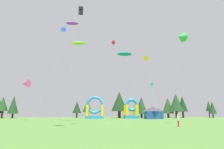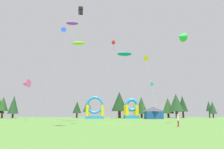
{
  "view_description": "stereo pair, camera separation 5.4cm",
  "coord_description": "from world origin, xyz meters",
  "px_view_note": "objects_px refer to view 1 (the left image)",
  "views": [
    {
      "loc": [
        -3.01,
        -38.55,
        1.88
      ],
      "look_at": [
        0.0,
        7.21,
        10.63
      ],
      "focal_mm": 32.46,
      "sensor_mm": 36.0,
      "label": 1
    },
    {
      "loc": [
        -2.96,
        -38.55,
        1.88
      ],
      "look_at": [
        0.0,
        7.21,
        10.63
      ],
      "focal_mm": 32.46,
      "sensor_mm": 36.0,
      "label": 2
    }
  ],
  "objects_px": {
    "kite_green_delta": "(181,37)",
    "inflatable_red_slide": "(131,111)",
    "kite_teal_parafoil": "(125,54)",
    "kite_blue_delta": "(64,31)",
    "kite_black_box": "(81,11)",
    "kite_purple_parafoil": "(72,23)",
    "festival_tent": "(153,113)",
    "inflatable_yellow_castle": "(95,110)",
    "kite_cyan_diamond": "(152,85)",
    "kite_yellow_diamond": "(146,59)",
    "kite_red_diamond": "(114,43)",
    "kite_pink_delta": "(25,83)",
    "kite_lime_parafoil": "(79,43)",
    "person_left_edge": "(178,119)"
  },
  "relations": [
    {
      "from": "kite_purple_parafoil",
      "to": "kite_red_diamond",
      "type": "bearing_deg",
      "value": 48.09
    },
    {
      "from": "inflatable_yellow_castle",
      "to": "festival_tent",
      "type": "xyz_separation_m",
      "value": [
        19.24,
        -4.02,
        -0.89
      ]
    },
    {
      "from": "kite_black_box",
      "to": "kite_blue_delta",
      "type": "distance_m",
      "value": 24.75
    },
    {
      "from": "kite_blue_delta",
      "to": "festival_tent",
      "type": "xyz_separation_m",
      "value": [
        28.09,
        11.79,
        -22.78
      ]
    },
    {
      "from": "kite_blue_delta",
      "to": "kite_cyan_diamond",
      "type": "bearing_deg",
      "value": -5.98
    },
    {
      "from": "kite_purple_parafoil",
      "to": "inflatable_red_slide",
      "type": "xyz_separation_m",
      "value": [
        18.08,
        27.48,
        -19.99
      ]
    },
    {
      "from": "kite_pink_delta",
      "to": "person_left_edge",
      "type": "xyz_separation_m",
      "value": [
        30.48,
        -26.21,
        -8.52
      ]
    },
    {
      "from": "kite_green_delta",
      "to": "kite_yellow_diamond",
      "type": "relative_size",
      "value": 0.98
    },
    {
      "from": "kite_cyan_diamond",
      "to": "kite_purple_parafoil",
      "type": "distance_m",
      "value": 25.46
    },
    {
      "from": "kite_cyan_diamond",
      "to": "kite_lime_parafoil",
      "type": "bearing_deg",
      "value": -158.73
    },
    {
      "from": "kite_blue_delta",
      "to": "person_left_edge",
      "type": "height_order",
      "value": "kite_blue_delta"
    },
    {
      "from": "kite_red_diamond",
      "to": "kite_yellow_diamond",
      "type": "distance_m",
      "value": 12.31
    },
    {
      "from": "kite_black_box",
      "to": "kite_green_delta",
      "type": "bearing_deg",
      "value": 5.48
    },
    {
      "from": "kite_red_diamond",
      "to": "kite_black_box",
      "type": "bearing_deg",
      "value": -106.27
    },
    {
      "from": "person_left_edge",
      "to": "inflatable_red_slide",
      "type": "height_order",
      "value": "inflatable_red_slide"
    },
    {
      "from": "kite_black_box",
      "to": "kite_red_diamond",
      "type": "relative_size",
      "value": 0.84
    },
    {
      "from": "kite_pink_delta",
      "to": "kite_cyan_diamond",
      "type": "bearing_deg",
      "value": -3.93
    },
    {
      "from": "kite_yellow_diamond",
      "to": "festival_tent",
      "type": "bearing_deg",
      "value": 70.51
    },
    {
      "from": "kite_red_diamond",
      "to": "kite_teal_parafoil",
      "type": "bearing_deg",
      "value": -89.42
    },
    {
      "from": "kite_blue_delta",
      "to": "person_left_edge",
      "type": "bearing_deg",
      "value": -51.27
    },
    {
      "from": "kite_cyan_diamond",
      "to": "festival_tent",
      "type": "relative_size",
      "value": 1.81
    },
    {
      "from": "kite_blue_delta",
      "to": "inflatable_red_slide",
      "type": "distance_m",
      "value": 35.86
    },
    {
      "from": "kite_black_box",
      "to": "kite_purple_parafoil",
      "type": "xyz_separation_m",
      "value": [
        -3.24,
        13.46,
        3.92
      ]
    },
    {
      "from": "kite_red_diamond",
      "to": "kite_yellow_diamond",
      "type": "xyz_separation_m",
      "value": [
        8.02,
        -6.76,
        -6.44
      ]
    },
    {
      "from": "kite_pink_delta",
      "to": "kite_green_delta",
      "type": "bearing_deg",
      "value": -31.78
    },
    {
      "from": "kite_pink_delta",
      "to": "inflatable_red_slide",
      "type": "relative_size",
      "value": 1.52
    },
    {
      "from": "kite_teal_parafoil",
      "to": "kite_blue_delta",
      "type": "height_order",
      "value": "kite_blue_delta"
    },
    {
      "from": "kite_green_delta",
      "to": "festival_tent",
      "type": "xyz_separation_m",
      "value": [
        3.41,
        33.06,
        -13.27
      ]
    },
    {
      "from": "kite_purple_parafoil",
      "to": "kite_cyan_diamond",
      "type": "bearing_deg",
      "value": 18.84
    },
    {
      "from": "kite_teal_parafoil",
      "to": "kite_lime_parafoil",
      "type": "bearing_deg",
      "value": 130.07
    },
    {
      "from": "kite_yellow_diamond",
      "to": "festival_tent",
      "type": "relative_size",
      "value": 3.04
    },
    {
      "from": "kite_green_delta",
      "to": "inflatable_red_slide",
      "type": "height_order",
      "value": "kite_green_delta"
    },
    {
      "from": "kite_purple_parafoil",
      "to": "kite_lime_parafoil",
      "type": "distance_m",
      "value": 5.29
    },
    {
      "from": "kite_teal_parafoil",
      "to": "kite_cyan_diamond",
      "type": "bearing_deg",
      "value": 62.26
    },
    {
      "from": "festival_tent",
      "to": "inflatable_yellow_castle",
      "type": "bearing_deg",
      "value": 168.2
    },
    {
      "from": "kite_blue_delta",
      "to": "kite_pink_delta",
      "type": "bearing_deg",
      "value": -178.55
    },
    {
      "from": "kite_teal_parafoil",
      "to": "kite_pink_delta",
      "type": "bearing_deg",
      "value": 139.23
    },
    {
      "from": "kite_pink_delta",
      "to": "person_left_edge",
      "type": "bearing_deg",
      "value": -40.69
    },
    {
      "from": "kite_yellow_diamond",
      "to": "kite_red_diamond",
      "type": "bearing_deg",
      "value": 139.88
    },
    {
      "from": "kite_cyan_diamond",
      "to": "kite_yellow_diamond",
      "type": "distance_m",
      "value": 7.05
    },
    {
      "from": "kite_pink_delta",
      "to": "festival_tent",
      "type": "height_order",
      "value": "kite_pink_delta"
    },
    {
      "from": "kite_pink_delta",
      "to": "kite_yellow_diamond",
      "type": "bearing_deg",
      "value": -7.58
    },
    {
      "from": "kite_black_box",
      "to": "kite_green_delta",
      "type": "xyz_separation_m",
      "value": [
        17.74,
        1.7,
        -3.48
      ]
    },
    {
      "from": "kite_purple_parafoil",
      "to": "kite_yellow_diamond",
      "type": "distance_m",
      "value": 20.52
    },
    {
      "from": "kite_purple_parafoil",
      "to": "kite_lime_parafoil",
      "type": "xyz_separation_m",
      "value": [
        1.65,
        -0.34,
        -5.01
      ]
    },
    {
      "from": "person_left_edge",
      "to": "kite_green_delta",
      "type": "bearing_deg",
      "value": -169.24
    },
    {
      "from": "festival_tent",
      "to": "kite_red_diamond",
      "type": "bearing_deg",
      "value": -145.49
    },
    {
      "from": "kite_purple_parafoil",
      "to": "festival_tent",
      "type": "distance_m",
      "value": 38.42
    },
    {
      "from": "person_left_edge",
      "to": "inflatable_yellow_castle",
      "type": "bearing_deg",
      "value": -119.03
    },
    {
      "from": "kite_red_diamond",
      "to": "kite_green_delta",
      "type": "distance_m",
      "value": 26.68
    }
  ]
}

